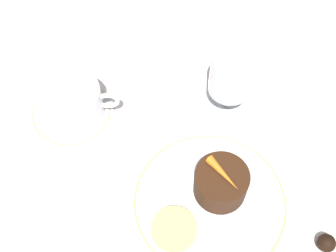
{
  "coord_description": "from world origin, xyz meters",
  "views": [
    {
      "loc": [
        -0.04,
        -0.29,
        0.62
      ],
      "look_at": [
        -0.03,
        0.06,
        0.04
      ],
      "focal_mm": 50.0,
      "sensor_mm": 36.0,
      "label": 1
    }
  ],
  "objects_px": {
    "dinner_plate": "(210,203)",
    "fork": "(83,210)",
    "wine_glass": "(231,76)",
    "dessert_cake": "(221,183)",
    "coffee_cup": "(69,102)"
  },
  "relations": [
    {
      "from": "fork",
      "to": "dessert_cake",
      "type": "distance_m",
      "value": 0.19
    },
    {
      "from": "coffee_cup",
      "to": "fork",
      "type": "bearing_deg",
      "value": -81.16
    },
    {
      "from": "dinner_plate",
      "to": "dessert_cake",
      "type": "bearing_deg",
      "value": 48.86
    },
    {
      "from": "wine_glass",
      "to": "dinner_plate",
      "type": "bearing_deg",
      "value": -103.44
    },
    {
      "from": "wine_glass",
      "to": "fork",
      "type": "bearing_deg",
      "value": -141.89
    },
    {
      "from": "dinner_plate",
      "to": "dessert_cake",
      "type": "relative_size",
      "value": 3.07
    },
    {
      "from": "coffee_cup",
      "to": "fork",
      "type": "relative_size",
      "value": 0.65
    },
    {
      "from": "wine_glass",
      "to": "fork",
      "type": "height_order",
      "value": "wine_glass"
    },
    {
      "from": "fork",
      "to": "dessert_cake",
      "type": "bearing_deg",
      "value": 5.79
    },
    {
      "from": "dinner_plate",
      "to": "coffee_cup",
      "type": "height_order",
      "value": "coffee_cup"
    },
    {
      "from": "fork",
      "to": "coffee_cup",
      "type": "bearing_deg",
      "value": 98.84
    },
    {
      "from": "dinner_plate",
      "to": "fork",
      "type": "height_order",
      "value": "dinner_plate"
    },
    {
      "from": "coffee_cup",
      "to": "wine_glass",
      "type": "bearing_deg",
      "value": 3.15
    },
    {
      "from": "dinner_plate",
      "to": "fork",
      "type": "bearing_deg",
      "value": -179.13
    },
    {
      "from": "coffee_cup",
      "to": "fork",
      "type": "distance_m",
      "value": 0.16
    }
  ]
}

